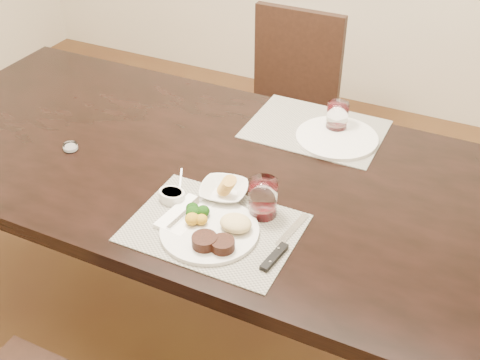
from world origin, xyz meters
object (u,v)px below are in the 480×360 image
at_px(steak_knife, 279,250).
at_px(far_plate, 337,138).
at_px(chair_far, 287,100).
at_px(wine_glass_near, 263,200).
at_px(dinner_plate, 213,230).
at_px(cracker_bowl, 224,191).

xyz_separation_m(steak_knife, far_plate, (-0.04, 0.60, 0.00)).
bearing_deg(chair_far, wine_glass_near, -71.94).
distance_m(chair_far, far_plate, 0.79).
bearing_deg(chair_far, dinner_plate, -77.55).
height_order(chair_far, far_plate, chair_far).
xyz_separation_m(steak_knife, wine_glass_near, (-0.10, 0.13, 0.04)).
bearing_deg(dinner_plate, cracker_bowl, 85.63).
relative_size(steak_knife, far_plate, 0.95).
xyz_separation_m(cracker_bowl, wine_glass_near, (0.14, -0.03, 0.03)).
bearing_deg(steak_knife, cracker_bowl, 155.51).
bearing_deg(cracker_bowl, dinner_plate, -72.63).
bearing_deg(wine_glass_near, steak_knife, -50.71).
height_order(dinner_plate, wine_glass_near, wine_glass_near).
height_order(wine_glass_near, far_plate, wine_glass_near).
relative_size(chair_far, steak_knife, 3.41).
relative_size(steak_knife, wine_glass_near, 2.35).
height_order(cracker_bowl, far_plate, cracker_bowl).
relative_size(chair_far, cracker_bowl, 5.41).
relative_size(dinner_plate, far_plate, 0.98).
bearing_deg(far_plate, chair_far, 124.07).
relative_size(steak_knife, cracker_bowl, 1.58).
bearing_deg(wine_glass_near, far_plate, 82.43).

